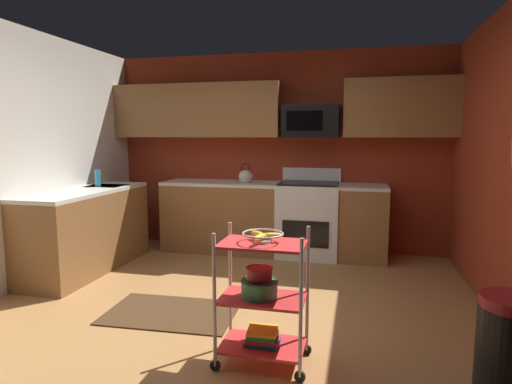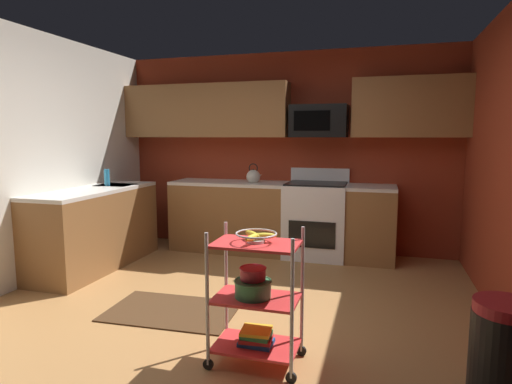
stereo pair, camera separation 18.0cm
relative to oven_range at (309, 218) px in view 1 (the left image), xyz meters
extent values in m
cube|color=#A87542|center=(-0.47, -2.10, -0.50)|extent=(4.40, 4.80, 0.04)
cube|color=maroon|center=(-0.47, 0.33, 0.82)|extent=(4.52, 0.06, 2.60)
cube|color=brown|center=(-0.47, 0.00, -0.04)|extent=(2.87, 0.60, 0.88)
cube|color=silver|center=(-0.47, 0.00, 0.42)|extent=(2.87, 0.60, 0.04)
cube|color=brown|center=(-2.37, -1.17, -0.04)|extent=(0.60, 1.73, 0.88)
cube|color=silver|center=(-2.37, -1.17, 0.42)|extent=(0.60, 1.73, 0.04)
cube|color=#B7BABC|center=(-2.37, -0.75, 0.36)|extent=(0.44, 0.36, 0.16)
cube|color=white|center=(0.00, 0.00, -0.02)|extent=(0.76, 0.64, 0.92)
cube|color=black|center=(0.00, -0.33, -0.13)|extent=(0.56, 0.01, 0.32)
cube|color=white|center=(0.00, 0.29, 0.53)|extent=(0.76, 0.06, 0.18)
cube|color=black|center=(0.00, 0.00, 0.45)|extent=(0.72, 0.60, 0.02)
cube|color=brown|center=(-1.54, 0.13, 1.37)|extent=(2.27, 0.33, 0.70)
cube|color=brown|center=(1.06, 0.13, 1.37)|extent=(1.33, 0.33, 0.70)
cube|color=black|center=(0.00, 0.11, 1.22)|extent=(0.70, 0.38, 0.40)
cube|color=black|center=(-0.06, -0.09, 1.22)|extent=(0.44, 0.01, 0.24)
cylinder|color=silver|center=(-0.27, -2.86, 0.00)|extent=(0.02, 0.02, 0.88)
cylinder|color=black|center=(-0.27, -2.86, -0.44)|extent=(0.07, 0.02, 0.07)
cylinder|color=silver|center=(0.28, -2.86, 0.00)|extent=(0.02, 0.02, 0.88)
cylinder|color=black|center=(0.28, -2.86, -0.44)|extent=(0.07, 0.02, 0.07)
cylinder|color=silver|center=(-0.27, -2.52, 0.00)|extent=(0.02, 0.02, 0.88)
cylinder|color=black|center=(-0.27, -2.52, -0.44)|extent=(0.07, 0.02, 0.07)
cylinder|color=silver|center=(0.28, -2.52, 0.00)|extent=(0.02, 0.02, 0.88)
cylinder|color=black|center=(0.28, -2.52, -0.44)|extent=(0.07, 0.02, 0.07)
cube|color=red|center=(0.00, -2.69, -0.36)|extent=(0.56, 0.35, 0.02)
cube|color=red|center=(0.00, -2.69, -0.03)|extent=(0.56, 0.35, 0.02)
cube|color=red|center=(0.00, -2.69, 0.34)|extent=(0.56, 0.35, 0.02)
torus|color=silver|center=(0.00, -2.69, 0.41)|extent=(0.27, 0.27, 0.01)
cylinder|color=silver|center=(0.00, -2.69, 0.36)|extent=(0.12, 0.12, 0.02)
ellipsoid|color=yellow|center=(0.05, -2.67, 0.40)|extent=(0.17, 0.09, 0.04)
ellipsoid|color=yellow|center=(-0.03, -2.66, 0.40)|extent=(0.15, 0.14, 0.04)
ellipsoid|color=yellow|center=(-0.01, -2.74, 0.40)|extent=(0.08, 0.17, 0.04)
cylinder|color=#387F4C|center=(-0.02, -2.69, 0.04)|extent=(0.24, 0.24, 0.11)
torus|color=#387F4C|center=(-0.02, -2.69, 0.09)|extent=(0.25, 0.25, 0.01)
cylinder|color=maroon|center=(-0.02, -2.68, 0.13)|extent=(0.17, 0.17, 0.08)
torus|color=maroon|center=(-0.02, -2.68, 0.17)|extent=(0.18, 0.18, 0.01)
cube|color=#1E4C8C|center=(0.00, -2.69, -0.34)|extent=(0.23, 0.16, 0.03)
cube|color=#B22626|center=(0.00, -2.69, -0.31)|extent=(0.22, 0.17, 0.03)
cube|color=#26723F|center=(0.00, -2.69, -0.28)|extent=(0.20, 0.16, 0.03)
cube|color=gold|center=(0.00, -2.69, -0.25)|extent=(0.21, 0.20, 0.02)
sphere|color=beige|center=(-0.82, 0.00, 0.51)|extent=(0.18, 0.18, 0.18)
sphere|color=black|center=(-0.82, 0.00, 0.60)|extent=(0.03, 0.03, 0.03)
cone|color=beige|center=(-0.74, 0.00, 0.53)|extent=(0.09, 0.04, 0.06)
torus|color=black|center=(-0.82, 0.00, 0.63)|extent=(0.12, 0.01, 0.12)
cylinder|color=#2D8CBF|center=(-2.41, -0.87, 0.54)|extent=(0.06, 0.06, 0.20)
cylinder|color=black|center=(1.43, -2.88, -0.18)|extent=(0.34, 0.34, 0.60)
cube|color=#472D19|center=(-0.94, -2.09, -0.47)|extent=(1.13, 0.75, 0.01)
camera|label=1|loc=(0.59, -5.34, 1.04)|focal=30.00mm
camera|label=2|loc=(0.77, -5.29, 1.04)|focal=30.00mm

